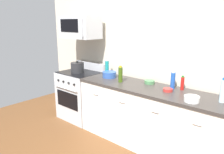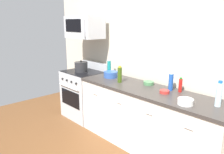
# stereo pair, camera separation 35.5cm
# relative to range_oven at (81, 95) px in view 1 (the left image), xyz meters

# --- Properties ---
(ground_plane) EXTENTS (6.52, 6.52, 0.00)m
(ground_plane) POSITION_rel_range_oven_xyz_m (1.55, -0.00, -0.47)
(ground_plane) COLOR brown
(back_wall) EXTENTS (5.44, 0.10, 2.70)m
(back_wall) POSITION_rel_range_oven_xyz_m (1.55, 0.41, 0.88)
(back_wall) COLOR beige
(back_wall) RESTS_ON ground_plane
(counter_unit) EXTENTS (2.35, 0.66, 0.92)m
(counter_unit) POSITION_rel_range_oven_xyz_m (1.55, -0.00, -0.01)
(counter_unit) COLOR silver
(counter_unit) RESTS_ON ground_plane
(range_oven) EXTENTS (0.76, 0.69, 1.07)m
(range_oven) POSITION_rel_range_oven_xyz_m (0.00, 0.00, 0.00)
(range_oven) COLOR #B7BABF
(range_oven) RESTS_ON ground_plane
(microwave) EXTENTS (0.74, 0.44, 0.40)m
(microwave) POSITION_rel_range_oven_xyz_m (0.00, 0.04, 1.28)
(microwave) COLOR #B7BABF
(bottle_sparkling_teal) EXTENTS (0.07, 0.07, 0.28)m
(bottle_sparkling_teal) POSITION_rel_range_oven_xyz_m (0.55, 0.17, 0.58)
(bottle_sparkling_teal) COLOR #197F7A
(bottle_sparkling_teal) RESTS_ON countertop_slab
(bottle_hot_sauce_red) EXTENTS (0.05, 0.05, 0.20)m
(bottle_hot_sauce_red) POSITION_rel_range_oven_xyz_m (1.93, 0.20, 0.55)
(bottle_hot_sauce_red) COLOR #B21914
(bottle_hot_sauce_red) RESTS_ON countertop_slab
(bottle_water_clear) EXTENTS (0.07, 0.07, 0.30)m
(bottle_water_clear) POSITION_rel_range_oven_xyz_m (2.49, 0.05, 0.59)
(bottle_water_clear) COLOR silver
(bottle_water_clear) RESTS_ON countertop_slab
(bottle_soda_blue) EXTENTS (0.06, 0.06, 0.26)m
(bottle_soda_blue) POSITION_rel_range_oven_xyz_m (1.80, 0.17, 0.57)
(bottle_soda_blue) COLOR #1E4CA5
(bottle_soda_blue) RESTS_ON countertop_slab
(bottle_olive_oil) EXTENTS (0.07, 0.07, 0.26)m
(bottle_olive_oil) POSITION_rel_range_oven_xyz_m (1.02, -0.05, 0.57)
(bottle_olive_oil) COLOR #385114
(bottle_olive_oil) RESTS_ON countertop_slab
(bowl_green_glaze) EXTENTS (0.16, 0.16, 0.05)m
(bowl_green_glaze) POSITION_rel_range_oven_xyz_m (1.42, 0.18, 0.48)
(bowl_green_glaze) COLOR #477A4C
(bowl_green_glaze) RESTS_ON countertop_slab
(bowl_white_ceramic) EXTENTS (0.18, 0.18, 0.07)m
(bowl_white_ceramic) POSITION_rel_range_oven_xyz_m (2.22, -0.17, 0.49)
(bowl_white_ceramic) COLOR white
(bowl_white_ceramic) RESTS_ON countertop_slab
(bowl_blue_mixing) EXTENTS (0.24, 0.24, 0.10)m
(bowl_blue_mixing) POSITION_rel_range_oven_xyz_m (0.69, 0.07, 0.50)
(bowl_blue_mixing) COLOR #2D519E
(bowl_blue_mixing) RESTS_ON countertop_slab
(bowl_red_small) EXTENTS (0.13, 0.13, 0.04)m
(bowl_red_small) POSITION_rel_range_oven_xyz_m (1.82, 0.01, 0.47)
(bowl_red_small) COLOR #B72D28
(bowl_red_small) RESTS_ON countertop_slab
(stockpot) EXTENTS (0.24, 0.24, 0.22)m
(stockpot) POSITION_rel_range_oven_xyz_m (0.00, -0.05, 0.55)
(stockpot) COLOR #262628
(stockpot) RESTS_ON range_oven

